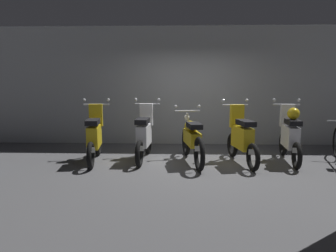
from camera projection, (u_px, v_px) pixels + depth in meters
ground_plane at (192, 164)px, 6.42m from camera, size 80.00×80.00×0.00m
back_wall at (190, 86)px, 8.41m from camera, size 16.00×0.30×3.06m
motorbike_slot_0 at (95, 136)px, 6.61m from camera, size 0.59×1.68×1.29m
motorbike_slot_1 at (144, 135)px, 6.76m from camera, size 0.59×1.68×1.29m
motorbike_slot_2 at (192, 139)px, 6.53m from camera, size 0.59×1.94×1.15m
motorbike_slot_3 at (241, 138)px, 6.46m from camera, size 0.58×1.67×1.29m
motorbike_slot_4 at (290, 135)px, 6.56m from camera, size 0.59×1.68×1.29m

